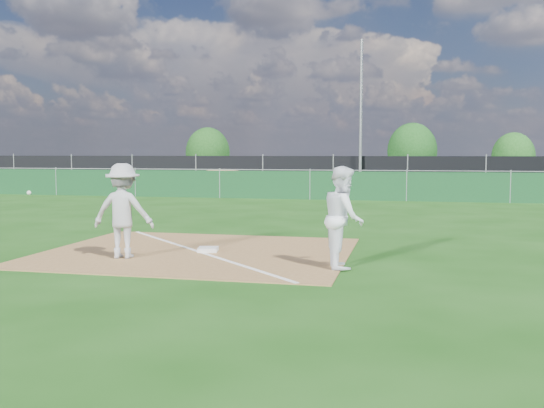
{
  "coord_description": "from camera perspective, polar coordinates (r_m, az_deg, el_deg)",
  "views": [
    {
      "loc": [
        4.1,
        -10.33,
        1.99
      ],
      "look_at": [
        1.53,
        1.0,
        1.0
      ],
      "focal_mm": 40.0,
      "sensor_mm": 36.0,
      "label": 1
    }
  ],
  "objects": [
    {
      "name": "black_fence",
      "position": [
        33.6,
        5.78,
        2.99
      ],
      "size": [
        46.0,
        0.04,
        1.8
      ],
      "primitive_type": "cube",
      "color": "black",
      "rests_on": "ground"
    },
    {
      "name": "infield_dirt",
      "position": [
        12.21,
        -7.03,
        -4.5
      ],
      "size": [
        6.0,
        5.0,
        0.02
      ],
      "primitive_type": "cube",
      "color": "olive",
      "rests_on": "ground"
    },
    {
      "name": "foul_line",
      "position": [
        12.21,
        -7.03,
        -4.43
      ],
      "size": [
        5.01,
        5.01,
        0.01
      ],
      "primitive_type": "cube",
      "rotation": [
        0.0,
        0.0,
        0.79
      ],
      "color": "white",
      "rests_on": "infield_dirt"
    },
    {
      "name": "ground",
      "position": [
        20.83,
        1.38,
        -0.61
      ],
      "size": [
        90.0,
        90.0,
        0.0
      ],
      "primitive_type": "plane",
      "color": "#16470F",
      "rests_on": "ground"
    },
    {
      "name": "play_at_first",
      "position": [
        11.63,
        -13.84,
        -0.63
      ],
      "size": [
        2.37,
        0.79,
        1.77
      ],
      "color": "#BCBCBF",
      "rests_on": "infield_dirt"
    },
    {
      "name": "tree_right",
      "position": [
        44.31,
        21.75,
        4.18
      ],
      "size": [
        2.83,
        2.83,
        3.36
      ],
      "color": "#382316",
      "rests_on": "ground"
    },
    {
      "name": "green_fence",
      "position": [
        25.7,
        3.59,
        1.76
      ],
      "size": [
        44.0,
        0.05,
        1.2
      ],
      "primitive_type": "cube",
      "color": "#103C1C",
      "rests_on": "ground"
    },
    {
      "name": "first_base",
      "position": [
        12.18,
        -6.04,
        -4.27
      ],
      "size": [
        0.46,
        0.46,
        0.08
      ],
      "primitive_type": "cube",
      "rotation": [
        0.0,
        0.0,
        0.2
      ],
      "color": "silver",
      "rests_on": "infield_dirt"
    },
    {
      "name": "tree_mid",
      "position": [
        43.84,
        13.05,
        4.89
      ],
      "size": [
        3.44,
        3.44,
        4.08
      ],
      "color": "#382316",
      "rests_on": "ground"
    },
    {
      "name": "light_pole",
      "position": [
        33.19,
        8.36,
        8.29
      ],
      "size": [
        0.16,
        0.16,
        8.0
      ],
      "primitive_type": "cylinder",
      "color": "slate",
      "rests_on": "ground"
    },
    {
      "name": "car_mid",
      "position": [
        37.08,
        7.23,
        2.95
      ],
      "size": [
        4.73,
        1.88,
        1.53
      ],
      "primitive_type": "imported",
      "rotation": [
        0.0,
        0.0,
        1.51
      ],
      "color": "#101A32",
      "rests_on": "parking_lot"
    },
    {
      "name": "parking_lot",
      "position": [
        38.6,
        6.68,
        1.89
      ],
      "size": [
        46.0,
        9.0,
        0.01
      ],
      "primitive_type": "cube",
      "color": "black",
      "rests_on": "ground"
    },
    {
      "name": "tree_left",
      "position": [
        44.91,
        -6.07,
        4.82
      ],
      "size": [
        3.23,
        3.23,
        3.83
      ],
      "color": "#382316",
      "rests_on": "ground"
    },
    {
      "name": "runner",
      "position": [
        10.46,
        6.73,
        -1.25
      ],
      "size": [
        0.83,
        0.97,
        1.76
      ],
      "primitive_type": "imported",
      "rotation": [
        0.0,
        0.0,
        1.78
      ],
      "color": "white",
      "rests_on": "ground"
    },
    {
      "name": "car_left",
      "position": [
        40.42,
        -4.54,
        3.07
      ],
      "size": [
        4.45,
        2.28,
        1.45
      ],
      "primitive_type": "imported",
      "rotation": [
        0.0,
        0.0,
        1.43
      ],
      "color": "#ADAFB5",
      "rests_on": "parking_lot"
    },
    {
      "name": "car_right",
      "position": [
        37.87,
        16.9,
        2.58
      ],
      "size": [
        4.29,
        1.98,
        1.21
      ],
      "primitive_type": "imported",
      "rotation": [
        0.0,
        0.0,
        1.5
      ],
      "color": "black",
      "rests_on": "parking_lot"
    },
    {
      "name": "dirt_mound",
      "position": [
        30.26,
        -4.73,
        2.19
      ],
      "size": [
        3.38,
        2.6,
        1.17
      ],
      "primitive_type": "ellipsoid",
      "color": "#A2784E",
      "rests_on": "ground"
    }
  ]
}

